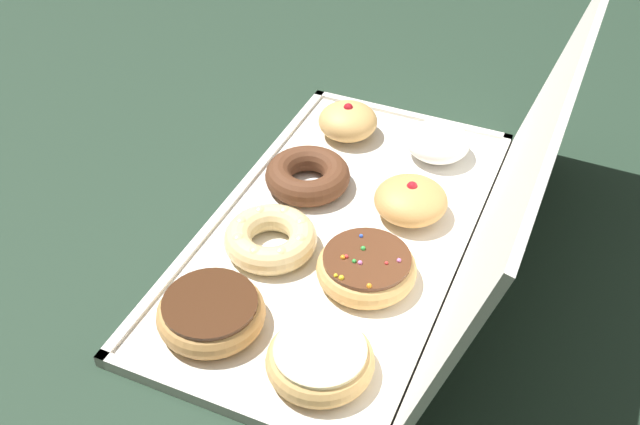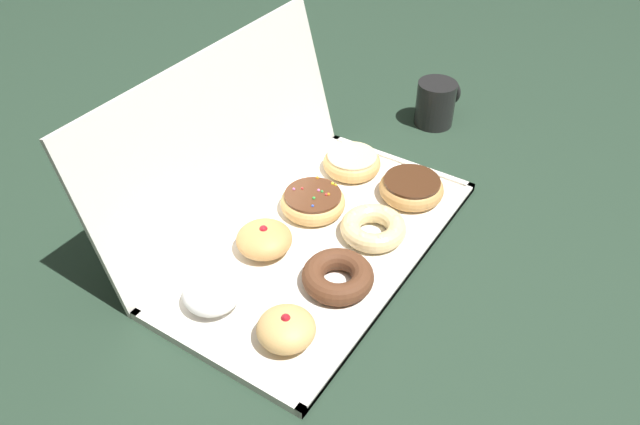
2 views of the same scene
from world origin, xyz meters
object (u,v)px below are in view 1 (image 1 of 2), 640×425
(glazed_ring_donut_7, at_px, (320,359))
(jelly_filled_donut_5, at_px, (411,200))
(chocolate_frosted_donut_3, at_px, (211,312))
(cruller_donut_2, at_px, (270,238))
(jelly_filled_donut_0, at_px, (348,121))
(chocolate_cake_ring_donut_1, at_px, (308,175))
(sprinkle_donut_6, at_px, (367,268))
(donut_box, at_px, (338,233))
(powdered_filled_donut_4, at_px, (438,142))

(glazed_ring_donut_7, bearing_deg, jelly_filled_donut_5, 178.91)
(chocolate_frosted_donut_3, xyz_separation_m, glazed_ring_donut_7, (0.01, 0.13, -0.00))
(jelly_filled_donut_5, bearing_deg, cruller_donut_2, -45.93)
(jelly_filled_donut_0, bearing_deg, chocolate_cake_ring_donut_1, -1.58)
(jelly_filled_donut_0, xyz_separation_m, jelly_filled_donut_5, (0.13, 0.14, -0.00))
(sprinkle_donut_6, bearing_deg, cruller_donut_2, -91.05)
(chocolate_frosted_donut_3, bearing_deg, cruller_donut_2, 177.89)
(donut_box, height_order, sprinkle_donut_6, sprinkle_donut_6)
(jelly_filled_donut_0, bearing_deg, donut_box, 18.69)
(donut_box, height_order, powdered_filled_donut_4, powdered_filled_donut_4)
(cruller_donut_2, xyz_separation_m, sprinkle_donut_6, (0.00, 0.12, 0.00))
(donut_box, height_order, jelly_filled_donut_0, jelly_filled_donut_0)
(chocolate_cake_ring_donut_1, relative_size, jelly_filled_donut_5, 1.22)
(chocolate_frosted_donut_3, xyz_separation_m, powdered_filled_donut_4, (-0.40, 0.13, 0.00))
(cruller_donut_2, xyz_separation_m, chocolate_frosted_donut_3, (0.13, -0.00, 0.00))
(cruller_donut_2, bearing_deg, powdered_filled_donut_4, 154.51)
(powdered_filled_donut_4, bearing_deg, donut_box, -17.91)
(jelly_filled_donut_0, distance_m, sprinkle_donut_6, 0.29)
(donut_box, relative_size, glazed_ring_donut_7, 5.17)
(chocolate_frosted_donut_3, distance_m, powdered_filled_donut_4, 0.42)
(powdered_filled_donut_4, xyz_separation_m, glazed_ring_donut_7, (0.41, 0.00, -0.00))
(jelly_filled_donut_0, height_order, chocolate_cake_ring_donut_1, jelly_filled_donut_0)
(chocolate_frosted_donut_3, height_order, glazed_ring_donut_7, chocolate_frosted_donut_3)
(jelly_filled_donut_5, bearing_deg, sprinkle_donut_6, -4.03)
(donut_box, xyz_separation_m, jelly_filled_donut_5, (-0.07, 0.07, 0.03))
(cruller_donut_2, bearing_deg, jelly_filled_donut_5, 134.07)
(chocolate_frosted_donut_3, xyz_separation_m, jelly_filled_donut_5, (-0.26, 0.14, 0.00))
(sprinkle_donut_6, bearing_deg, chocolate_cake_ring_donut_1, -134.71)
(jelly_filled_donut_0, height_order, sprinkle_donut_6, jelly_filled_donut_0)
(chocolate_cake_ring_donut_1, distance_m, chocolate_frosted_donut_3, 0.26)
(sprinkle_donut_6, distance_m, glazed_ring_donut_7, 0.14)
(chocolate_cake_ring_donut_1, bearing_deg, cruller_donut_2, 4.38)
(sprinkle_donut_6, bearing_deg, jelly_filled_donut_0, -153.84)
(jelly_filled_donut_0, xyz_separation_m, glazed_ring_donut_7, (0.40, 0.13, -0.01))
(jelly_filled_donut_5, bearing_deg, chocolate_frosted_donut_3, -27.76)
(powdered_filled_donut_4, relative_size, sprinkle_donut_6, 0.76)
(chocolate_cake_ring_donut_1, distance_m, glazed_ring_donut_7, 0.30)
(donut_box, height_order, chocolate_cake_ring_donut_1, chocolate_cake_ring_donut_1)
(donut_box, relative_size, jelly_filled_donut_0, 6.81)
(cruller_donut_2, bearing_deg, jelly_filled_donut_0, -178.62)
(powdered_filled_donut_4, bearing_deg, cruller_donut_2, -25.49)
(chocolate_cake_ring_donut_1, bearing_deg, jelly_filled_donut_5, 89.46)
(chocolate_cake_ring_donut_1, relative_size, glazed_ring_donut_7, 1.01)
(sprinkle_donut_6, bearing_deg, chocolate_frosted_donut_3, -44.49)
(powdered_filled_donut_4, distance_m, sprinkle_donut_6, 0.27)
(jelly_filled_donut_0, height_order, glazed_ring_donut_7, jelly_filled_donut_0)
(jelly_filled_donut_0, distance_m, cruller_donut_2, 0.26)
(donut_box, relative_size, sprinkle_donut_6, 4.98)
(jelly_filled_donut_0, height_order, powdered_filled_donut_4, jelly_filled_donut_0)
(chocolate_frosted_donut_3, distance_m, jelly_filled_donut_5, 0.29)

